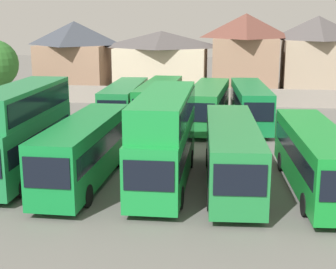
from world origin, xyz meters
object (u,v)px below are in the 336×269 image
object	(u,v)px
house_terrace_left	(75,56)
bus_2	(85,148)
bus_6	(125,101)
house_terrace_right	(245,53)
bus_7	(159,101)
bus_9	(250,103)
bus_1	(21,127)
bus_3	(164,134)
house_terrace_far_right	(316,55)
bus_5	(316,156)
house_terrace_centre	(162,62)
bus_8	(208,104)
bus_4	(232,151)

from	to	relation	value
house_terrace_left	bus_2	bearing A→B (deg)	-71.70
bus_6	house_terrace_right	bearing A→B (deg)	149.01
bus_7	bus_9	xyz separation A→B (m)	(7.61, 0.08, -0.05)
bus_1	bus_6	size ratio (longest dim) A/B	0.95
bus_3	house_terrace_far_right	size ratio (longest dim) A/B	1.21
bus_6	house_terrace_left	bearing A→B (deg)	-152.56
bus_5	bus_6	distance (m)	20.80
house_terrace_centre	bus_8	bearing A→B (deg)	-70.27
house_terrace_far_right	bus_1	bearing A→B (deg)	-121.62
house_terrace_right	house_terrace_far_right	size ratio (longest dim) A/B	1.03
bus_1	bus_3	xyz separation A→B (m)	(8.16, -0.29, -0.09)
bus_2	bus_6	size ratio (longest dim) A/B	1.03
bus_8	house_terrace_left	bearing A→B (deg)	-133.62
bus_9	house_terrace_right	size ratio (longest dim) A/B	1.19
bus_4	bus_7	size ratio (longest dim) A/B	1.09
bus_5	house_terrace_far_right	size ratio (longest dim) A/B	1.29
bus_4	bus_6	size ratio (longest dim) A/B	1.10
bus_1	bus_4	distance (m)	11.83
bus_5	bus_8	size ratio (longest dim) A/B	1.03
bus_9	house_terrace_right	bearing A→B (deg)	175.88
bus_3	bus_8	size ratio (longest dim) A/B	0.97
bus_1	bus_6	distance (m)	15.71
bus_5	bus_8	bearing A→B (deg)	-160.99
bus_7	house_terrace_right	bearing A→B (deg)	159.57
bus_8	bus_2	bearing A→B (deg)	-17.33
bus_4	house_terrace_far_right	world-z (taller)	house_terrace_far_right
bus_7	house_terrace_right	size ratio (longest dim) A/B	1.18
bus_4	bus_7	bearing A→B (deg)	-161.66
bus_2	bus_6	bearing A→B (deg)	-174.77
bus_8	bus_9	size ratio (longest dim) A/B	1.02
bus_1	bus_3	size ratio (longest dim) A/B	0.94
house_terrace_right	house_terrace_left	bearing A→B (deg)	-177.73
bus_4	house_terrace_left	bearing A→B (deg)	-153.83
bus_2	bus_9	xyz separation A→B (m)	(9.36, 15.97, -0.04)
bus_6	bus_8	distance (m)	7.19
bus_3	bus_6	world-z (taller)	bus_3
bus_8	house_terrace_centre	world-z (taller)	house_terrace_centre
bus_1	bus_8	world-z (taller)	bus_1
house_terrace_left	house_terrace_centre	distance (m)	10.66
house_terrace_right	bus_7	bearing A→B (deg)	-111.51
bus_7	bus_9	distance (m)	7.61
bus_1	bus_2	xyz separation A→B (m)	(3.82, -0.62, -0.92)
bus_7	bus_9	world-z (taller)	bus_7
bus_9	house_terrace_far_right	size ratio (longest dim) A/B	1.23
bus_4	bus_8	distance (m)	15.04
bus_7	house_terrace_centre	xyz separation A→B (m)	(-2.32, 17.56, 1.70)
bus_4	house_terrace_left	distance (m)	38.55
bus_1	bus_7	xyz separation A→B (m)	(5.57, 15.27, -0.91)
bus_5	house_terrace_left	world-z (taller)	house_terrace_left
house_terrace_centre	house_terrace_right	size ratio (longest dim) A/B	1.17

